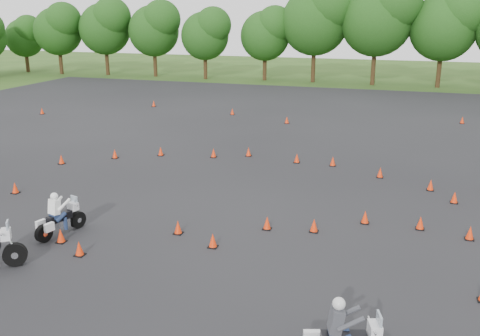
% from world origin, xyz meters
% --- Properties ---
extents(ground, '(140.00, 140.00, 0.00)m').
position_xyz_m(ground, '(0.00, 0.00, 0.00)').
color(ground, '#2D5119').
rests_on(ground, ground).
extents(asphalt_pad, '(62.00, 62.00, 0.00)m').
position_xyz_m(asphalt_pad, '(0.00, 6.00, 0.01)').
color(asphalt_pad, black).
rests_on(asphalt_pad, ground).
extents(treeline, '(86.56, 32.71, 11.17)m').
position_xyz_m(treeline, '(4.51, 35.55, 4.70)').
color(treeline, '#1C4513').
rests_on(treeline, ground).
extents(traffic_cones, '(36.39, 32.88, 0.45)m').
position_xyz_m(traffic_cones, '(0.57, 4.58, 0.23)').
color(traffic_cones, red).
rests_on(traffic_cones, asphalt_pad).
extents(rider_grey, '(2.29, 1.29, 1.69)m').
position_xyz_m(rider_grey, '(5.48, -5.91, 0.85)').
color(rider_grey, '#3C3D43').
rests_on(rider_grey, ground).
extents(rider_white, '(1.14, 2.13, 1.57)m').
position_xyz_m(rider_white, '(-4.63, -1.66, 0.79)').
color(rider_white, white).
rests_on(rider_white, ground).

